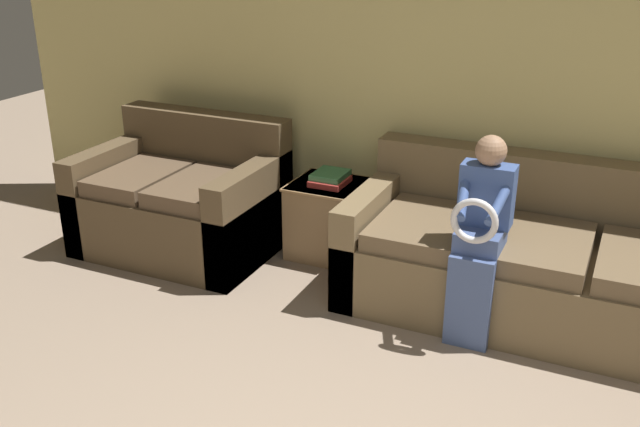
{
  "coord_description": "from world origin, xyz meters",
  "views": [
    {
      "loc": [
        0.64,
        -1.38,
        2.18
      ],
      "look_at": [
        -0.84,
        1.83,
        0.72
      ],
      "focal_mm": 40.0,
      "sensor_mm": 36.0,
      "label": 1
    }
  ],
  "objects_px": {
    "couch_side": "(183,203)",
    "book_stack": "(330,178)",
    "couch_main": "(536,263)",
    "side_shelf": "(330,218)",
    "child_left_seated": "(480,232)"
  },
  "relations": [
    {
      "from": "couch_side",
      "to": "book_stack",
      "type": "relative_size",
      "value": 4.8
    },
    {
      "from": "child_left_seated",
      "to": "book_stack",
      "type": "xyz_separation_m",
      "value": [
        -1.16,
        0.63,
        -0.07
      ]
    },
    {
      "from": "couch_main",
      "to": "side_shelf",
      "type": "xyz_separation_m",
      "value": [
        -1.42,
        0.21,
        -0.04
      ]
    },
    {
      "from": "couch_main",
      "to": "child_left_seated",
      "type": "height_order",
      "value": "child_left_seated"
    },
    {
      "from": "couch_main",
      "to": "book_stack",
      "type": "distance_m",
      "value": 1.46
    },
    {
      "from": "child_left_seated",
      "to": "couch_side",
      "type": "bearing_deg",
      "value": 171.82
    },
    {
      "from": "couch_main",
      "to": "book_stack",
      "type": "relative_size",
      "value": 8.05
    },
    {
      "from": "side_shelf",
      "to": "child_left_seated",
      "type": "bearing_deg",
      "value": -28.6
    },
    {
      "from": "couch_side",
      "to": "book_stack",
      "type": "distance_m",
      "value": 1.07
    },
    {
      "from": "couch_main",
      "to": "couch_side",
      "type": "xyz_separation_m",
      "value": [
        -2.42,
        -0.11,
        0.02
      ]
    },
    {
      "from": "side_shelf",
      "to": "book_stack",
      "type": "relative_size",
      "value": 1.92
    },
    {
      "from": "couch_main",
      "to": "side_shelf",
      "type": "bearing_deg",
      "value": 171.52
    },
    {
      "from": "couch_side",
      "to": "book_stack",
      "type": "bearing_deg",
      "value": 18.1
    },
    {
      "from": "couch_main",
      "to": "book_stack",
      "type": "xyz_separation_m",
      "value": [
        -1.42,
        0.21,
        0.25
      ]
    },
    {
      "from": "book_stack",
      "to": "side_shelf",
      "type": "bearing_deg",
      "value": -109.45
    }
  ]
}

